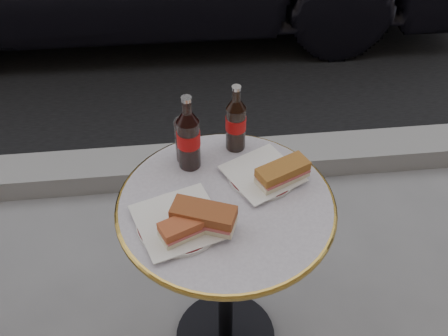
{
  "coord_description": "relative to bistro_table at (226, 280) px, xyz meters",
  "views": [
    {
      "loc": [
        -0.12,
        -1.07,
        1.88
      ],
      "look_at": [
        0.0,
        0.05,
        0.82
      ],
      "focal_mm": 45.0,
      "sensor_mm": 36.0,
      "label": 1
    }
  ],
  "objects": [
    {
      "name": "bistro_table",
      "position": [
        0.0,
        0.0,
        0.0
      ],
      "size": [
        0.62,
        0.62,
        0.73
      ],
      "primitive_type": null,
      "color": "#BAB2C4",
      "rests_on": "ground"
    },
    {
      "name": "cola_glass",
      "position": [
        -0.1,
        0.2,
        0.44
      ],
      "size": [
        0.08,
        0.08,
        0.14
      ],
      "primitive_type": "cylinder",
      "rotation": [
        0.0,
        0.0,
        0.14
      ],
      "color": "black",
      "rests_on": "bistro_table"
    },
    {
      "name": "sandwich_right",
      "position": [
        0.17,
        0.06,
        0.4
      ],
      "size": [
        0.17,
        0.13,
        0.05
      ],
      "primitive_type": "cube",
      "rotation": [
        0.0,
        0.0,
        0.43
      ],
      "color": "#9D6128",
      "rests_on": "plate_right"
    },
    {
      "name": "plate_left",
      "position": [
        -0.13,
        -0.07,
        0.37
      ],
      "size": [
        0.26,
        0.26,
        0.01
      ],
      "primitive_type": "cylinder",
      "rotation": [
        0.0,
        0.0,
        0.14
      ],
      "color": "white",
      "rests_on": "bistro_table"
    },
    {
      "name": "cola_bottle_left",
      "position": [
        -0.09,
        0.17,
        0.49
      ],
      "size": [
        0.09,
        0.09,
        0.25
      ],
      "primitive_type": null,
      "rotation": [
        0.0,
        0.0,
        0.43
      ],
      "color": "black",
      "rests_on": "bistro_table"
    },
    {
      "name": "sandwich_left_a",
      "position": [
        -0.12,
        -0.11,
        0.4
      ],
      "size": [
        0.16,
        0.12,
        0.05
      ],
      "primitive_type": "cube",
      "rotation": [
        0.0,
        0.0,
        0.42
      ],
      "color": "#B3512D",
      "rests_on": "plate_left"
    },
    {
      "name": "curb",
      "position": [
        0.0,
        0.9,
        -0.32
      ],
      "size": [
        40.0,
        0.2,
        0.12
      ],
      "primitive_type": "cube",
      "color": "gray",
      "rests_on": "ground"
    },
    {
      "name": "sandwich_left_b",
      "position": [
        -0.07,
        -0.08,
        0.41
      ],
      "size": [
        0.19,
        0.14,
        0.06
      ],
      "primitive_type": "cube",
      "rotation": [
        0.0,
        0.0,
        -0.38
      ],
      "color": "brown",
      "rests_on": "plate_left"
    },
    {
      "name": "cola_bottle_right",
      "position": [
        0.06,
        0.24,
        0.48
      ],
      "size": [
        0.06,
        0.06,
        0.23
      ],
      "primitive_type": null,
      "rotation": [
        0.0,
        0.0,
        -0.02
      ],
      "color": "black",
      "rests_on": "bistro_table"
    },
    {
      "name": "plate_right",
      "position": [
        0.12,
        0.09,
        0.37
      ],
      "size": [
        0.25,
        0.25,
        0.01
      ],
      "primitive_type": "cylinder",
      "rotation": [
        0.0,
        0.0,
        0.29
      ],
      "color": "silver",
      "rests_on": "bistro_table"
    }
  ]
}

